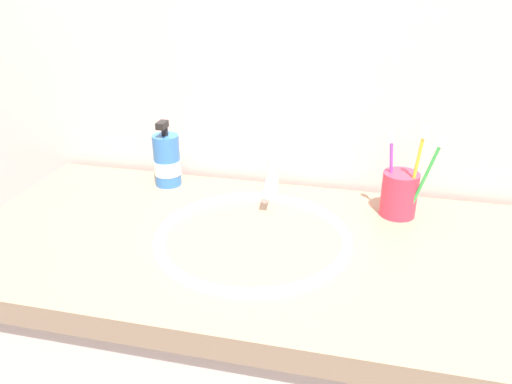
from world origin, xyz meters
TOP-DOWN VIEW (x-y plane):
  - tiled_wall_back at (0.00, 0.33)m, footprint 2.45×0.04m
  - sink_basin at (-0.03, 0.01)m, footprint 0.41×0.41m
  - faucet at (-0.03, 0.20)m, footprint 0.02×0.14m
  - toothbrush_cup at (0.26, 0.18)m, footprint 0.08×0.08m
  - toothbrush_yellow at (0.28, 0.16)m, footprint 0.03×0.02m
  - toothbrush_green at (0.31, 0.16)m, footprint 0.06×0.02m
  - toothbrush_purple at (0.24, 0.19)m, footprint 0.03×0.01m
  - soap_dispenser at (-0.30, 0.22)m, footprint 0.07×0.07m

SIDE VIEW (x-z plane):
  - sink_basin at x=-0.03m, z-range 0.83..0.93m
  - toothbrush_cup at x=0.26m, z-range 0.91..1.01m
  - faucet at x=-0.03m, z-range 0.91..1.01m
  - soap_dispenser at x=-0.30m, z-range 0.89..1.06m
  - toothbrush_purple at x=0.24m, z-range 0.93..1.11m
  - toothbrush_green at x=0.31m, z-range 0.93..1.12m
  - toothbrush_yellow at x=0.28m, z-range 0.93..1.14m
  - tiled_wall_back at x=0.00m, z-range 0.00..2.40m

